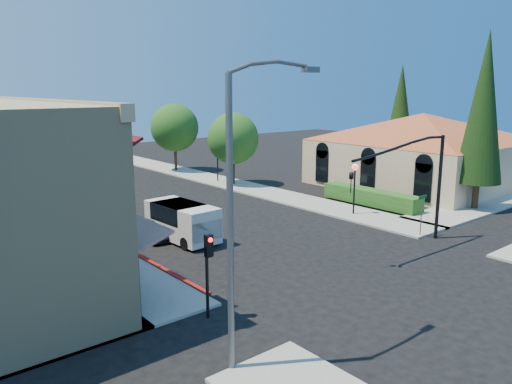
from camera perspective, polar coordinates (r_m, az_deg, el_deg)
ground at (r=23.85m, az=12.95°, el=-9.60°), size 120.00×120.00×0.00m
sidewalk_left at (r=42.14m, az=-26.39°, el=-1.10°), size 3.50×50.00×0.12m
sidewalk_right at (r=49.01m, az=-6.18°, el=1.74°), size 3.50×50.00×0.12m
curb_red_strip at (r=25.41m, az=-11.82°, el=-8.19°), size 0.25×10.00×0.06m
mission_building at (r=47.18m, az=18.39°, el=5.34°), size 30.12×30.12×6.40m
hedge at (r=37.99m, az=12.94°, el=-1.55°), size 1.40×8.00×1.10m
conifer_near at (r=38.26m, az=24.55°, el=8.74°), size 3.20×3.20×12.50m
conifer_far at (r=55.55m, az=16.17°, el=9.07°), size 3.20×3.20×11.00m
street_tree_a at (r=44.42m, az=-2.64°, el=6.14°), size 4.56×4.56×6.48m
street_tree_b at (r=52.68m, az=-9.29°, el=7.27°), size 4.94×4.94×7.02m
signal_mast_arm at (r=28.30m, az=18.16°, el=2.08°), size 8.01×0.39×6.00m
secondary_signal at (r=18.75m, az=-5.50°, el=-7.78°), size 0.28×0.42×3.32m
cobra_streetlight at (r=14.62m, az=-1.90°, el=-1.32°), size 3.60×0.25×9.31m
street_name_sign at (r=30.50m, az=18.41°, el=-1.85°), size 0.80×0.06×2.50m
lamppost_left_near at (r=23.95m, az=-15.47°, el=-2.76°), size 0.44×0.44×3.57m
lamppost_left_far at (r=36.94m, az=-24.54°, el=1.63°), size 0.44×0.44×3.57m
lamppost_right_near at (r=34.37m, az=11.22°, el=1.79°), size 0.44×0.44×3.57m
lamppost_right_far at (r=46.02m, az=-4.43°, el=4.48°), size 0.44×0.44×3.57m
white_van at (r=28.77m, az=-8.38°, el=-3.14°), size 2.32×4.88×2.12m
parked_car_a at (r=29.54m, az=-11.94°, el=-4.18°), size 1.47×3.41×1.15m
parked_car_b at (r=35.69m, az=-17.24°, el=-1.55°), size 1.60×4.09×1.33m
parked_car_c at (r=36.14m, az=-19.88°, el=-1.75°), size 1.78×3.86×1.09m
parked_car_d at (r=41.73m, az=-22.73°, el=-0.21°), size 2.04×4.08×1.11m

